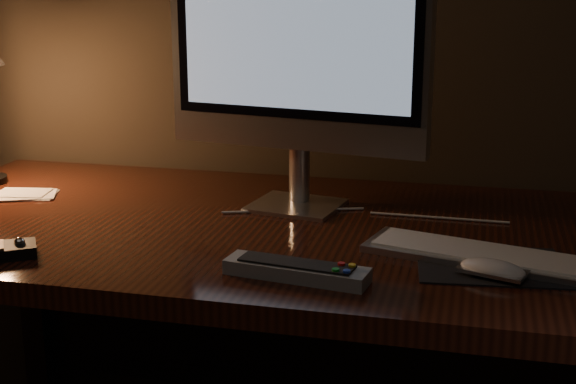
% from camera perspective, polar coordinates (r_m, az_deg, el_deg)
% --- Properties ---
extents(desk, '(1.60, 0.75, 0.75)m').
position_cam_1_polar(desk, '(1.60, 0.78, -6.06)').
color(desk, '#36150C').
rests_on(desk, ground).
extents(monitor, '(0.52, 0.18, 0.55)m').
position_cam_1_polar(monitor, '(1.54, 0.57, 10.58)').
color(monitor, silver).
rests_on(monitor, desk).
extents(keyboard, '(0.44, 0.22, 0.02)m').
position_cam_1_polar(keyboard, '(1.35, 14.56, -4.51)').
color(keyboard, silver).
rests_on(keyboard, desk).
extents(mousepad, '(0.25, 0.21, 0.00)m').
position_cam_1_polar(mousepad, '(1.33, 14.20, -5.06)').
color(mousepad, black).
rests_on(mousepad, desk).
extents(mouse, '(0.11, 0.08, 0.02)m').
position_cam_1_polar(mouse, '(1.28, 14.33, -5.50)').
color(mouse, white).
rests_on(mouse, desk).
extents(tv_remote, '(0.23, 0.09, 0.03)m').
position_cam_1_polar(tv_remote, '(1.23, 0.60, -5.57)').
color(tv_remote, gray).
rests_on(tv_remote, desk).
extents(papers, '(0.15, 0.12, 0.01)m').
position_cam_1_polar(papers, '(1.78, -18.26, -0.17)').
color(papers, white).
rests_on(papers, desk).
extents(cable, '(0.54, 0.07, 0.00)m').
position_cam_1_polar(cable, '(1.55, 5.43, -1.69)').
color(cable, white).
rests_on(cable, desk).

